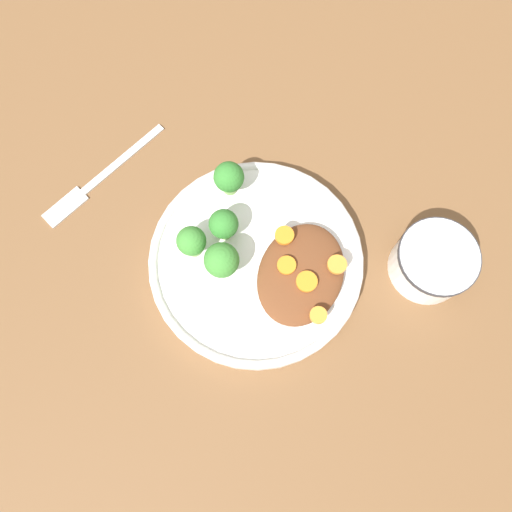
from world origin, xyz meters
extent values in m
plane|color=brown|center=(0.00, 0.00, 0.00)|extent=(4.00, 4.00, 0.00)
cylinder|color=white|center=(0.00, 0.00, 0.01)|extent=(0.26, 0.26, 0.02)
torus|color=white|center=(0.00, 0.00, 0.02)|extent=(0.26, 0.26, 0.01)
cylinder|color=white|center=(-0.07, 0.20, 0.03)|extent=(0.09, 0.09, 0.06)
cylinder|color=#333338|center=(-0.07, 0.20, 0.05)|extent=(0.10, 0.10, 0.01)
cylinder|color=white|center=(-0.07, 0.20, 0.05)|extent=(0.08, 0.08, 0.01)
ellipsoid|color=brown|center=(0.00, 0.06, 0.03)|extent=(0.13, 0.10, 0.02)
cylinder|color=#759E51|center=(0.02, -0.03, 0.03)|extent=(0.01, 0.01, 0.02)
sphere|color=#3D8433|center=(0.02, -0.03, 0.06)|extent=(0.04, 0.04, 0.04)
cylinder|color=#759E51|center=(-0.02, -0.05, 0.03)|extent=(0.02, 0.02, 0.02)
sphere|color=#337A2D|center=(-0.02, -0.05, 0.05)|extent=(0.04, 0.04, 0.04)
cylinder|color=#7FA85B|center=(0.02, -0.07, 0.03)|extent=(0.02, 0.02, 0.02)
sphere|color=#3D8433|center=(0.02, -0.07, 0.05)|extent=(0.04, 0.04, 0.04)
cylinder|color=#759E51|center=(-0.07, -0.06, 0.03)|extent=(0.02, 0.02, 0.02)
sphere|color=#337A2D|center=(-0.07, -0.06, 0.06)|extent=(0.04, 0.04, 0.04)
cylinder|color=orange|center=(0.01, 0.07, 0.05)|extent=(0.02, 0.02, 0.00)
cylinder|color=orange|center=(-0.03, 0.02, 0.05)|extent=(0.02, 0.02, 0.01)
cylinder|color=orange|center=(-0.02, 0.09, 0.05)|extent=(0.02, 0.02, 0.01)
cylinder|color=orange|center=(0.00, 0.04, 0.05)|extent=(0.02, 0.02, 0.00)
cylinder|color=orange|center=(0.04, 0.09, 0.05)|extent=(0.02, 0.02, 0.01)
cube|color=silver|center=(-0.07, -0.22, 0.00)|extent=(0.13, 0.06, 0.01)
cube|color=silver|center=(0.02, -0.26, 0.00)|extent=(0.06, 0.05, 0.01)
camera|label=1|loc=(0.16, 0.06, 0.60)|focal=35.00mm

